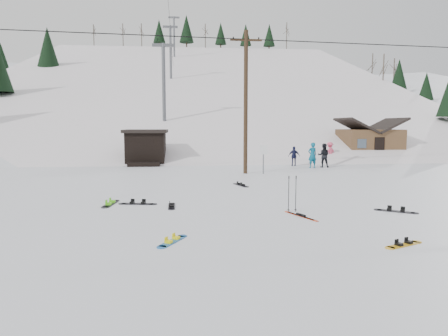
{
  "coord_description": "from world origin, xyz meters",
  "views": [
    {
      "loc": [
        -1.77,
        -11.38,
        3.13
      ],
      "look_at": [
        -0.28,
        4.47,
        1.4
      ],
      "focal_mm": 32.0,
      "sensor_mm": 36.0,
      "label": 1
    }
  ],
  "objects": [
    {
      "name": "lift_tower_far",
      "position": [
        -4.0,
        70.0,
        20.86
      ],
      "size": [
        2.2,
        0.36,
        8.0
      ],
      "color": "#595B60",
      "rests_on": "ski_slope"
    },
    {
      "name": "board_scatter_c",
      "position": [
        -4.79,
        4.5,
        0.03
      ],
      "size": [
        0.47,
        1.62,
        0.11
      ],
      "rotation": [
        0.0,
        0.0,
        1.45
      ],
      "color": "black",
      "rests_on": "ground"
    },
    {
      "name": "skier_teal",
      "position": [
        7.35,
        16.84,
        0.92
      ],
      "size": [
        0.76,
        0.59,
        1.85
      ],
      "primitive_type": "imported",
      "rotation": [
        0.0,
        0.0,
        3.38
      ],
      "color": "#0C5B79",
      "rests_on": "ground"
    },
    {
      "name": "board_scatter_a",
      "position": [
        -3.72,
        4.4,
        0.03
      ],
      "size": [
        1.53,
        0.5,
        0.11
      ],
      "rotation": [
        0.0,
        0.0,
        -0.17
      ],
      "color": "black",
      "rests_on": "ground"
    },
    {
      "name": "board_scatter_e",
      "position": [
        3.85,
        -1.74,
        0.02
      ],
      "size": [
        1.23,
        0.69,
        0.09
      ],
      "rotation": [
        0.0,
        0.0,
        0.42
      ],
      "color": "yellow",
      "rests_on": "ground"
    },
    {
      "name": "board_scatter_f",
      "position": [
        1.01,
        8.88,
        0.03
      ],
      "size": [
        0.68,
        1.39,
        0.1
      ],
      "rotation": [
        0.0,
        0.0,
        1.92
      ],
      "color": "black",
      "rests_on": "ground"
    },
    {
      "name": "board_scatter_d",
      "position": [
        5.75,
        2.14,
        0.03
      ],
      "size": [
        1.31,
        0.96,
        0.11
      ],
      "rotation": [
        0.0,
        0.0,
        -0.58
      ],
      "color": "black",
      "rests_on": "ground"
    },
    {
      "name": "utility_pole",
      "position": [
        2.0,
        14.0,
        4.68
      ],
      "size": [
        2.0,
        0.26,
        9.0
      ],
      "color": "#3A2819",
      "rests_on": "ground"
    },
    {
      "name": "ground",
      "position": [
        0.0,
        0.0,
        0.0
      ],
      "size": [
        200.0,
        200.0,
        0.0
      ],
      "primitive_type": "plane",
      "color": "white",
      "rests_on": "ground"
    },
    {
      "name": "hero_skis",
      "position": [
        2.11,
        1.72,
        0.03
      ],
      "size": [
        0.76,
        1.61,
        0.09
      ],
      "rotation": [
        0.0,
        0.0,
        0.4
      ],
      "color": "#B33112",
      "rests_on": "ground"
    },
    {
      "name": "skier_dark",
      "position": [
        8.27,
        17.07,
        0.88
      ],
      "size": [
        1.03,
        0.91,
        1.76
      ],
      "primitive_type": "imported",
      "rotation": [
        0.0,
        0.0,
        2.81
      ],
      "color": "black",
      "rests_on": "ground"
    },
    {
      "name": "hero_snowboard",
      "position": [
        -2.18,
        -0.86,
        0.02
      ],
      "size": [
        0.78,
        1.24,
        0.1
      ],
      "rotation": [
        0.0,
        0.0,
        1.08
      ],
      "color": "blue",
      "rests_on": "ground"
    },
    {
      "name": "lift_tower_near",
      "position": [
        -4.0,
        30.0,
        7.86
      ],
      "size": [
        2.2,
        0.36,
        8.0
      ],
      "color": "#595B60",
      "rests_on": "ski_slope"
    },
    {
      "name": "trail_sign",
      "position": [
        3.1,
        13.58,
        1.27
      ],
      "size": [
        0.5,
        0.09,
        1.85
      ],
      "color": "#595B60",
      "rests_on": "ground"
    },
    {
      "name": "lift_hut",
      "position": [
        -5.0,
        20.94,
        1.36
      ],
      "size": [
        3.4,
        4.1,
        2.75
      ],
      "color": "black",
      "rests_on": "ground"
    },
    {
      "name": "cabin",
      "position": [
        15.0,
        24.0,
        1.48
      ],
      "size": [
        5.39,
        4.4,
        3.77
      ],
      "color": "brown",
      "rests_on": "ground"
    },
    {
      "name": "skier_navy",
      "position": [
        6.39,
        18.31,
        0.75
      ],
      "size": [
        0.93,
        0.52,
        1.49
      ],
      "primitive_type": "imported",
      "rotation": [
        0.0,
        0.0,
        2.96
      ],
      "color": "#191B3F",
      "rests_on": "ground"
    },
    {
      "name": "ski_poles",
      "position": [
        2.01,
        2.52,
        0.67
      ],
      "size": [
        0.36,
        0.1,
        1.31
      ],
      "color": "black",
      "rests_on": "ground"
    },
    {
      "name": "board_scatter_b",
      "position": [
        -2.37,
        3.82,
        0.02
      ],
      "size": [
        0.28,
        1.35,
        0.09
      ],
      "rotation": [
        0.0,
        0.0,
        1.6
      ],
      "color": "black",
      "rests_on": "ground"
    },
    {
      "name": "treeline_crest",
      "position": [
        0.0,
        86.0,
        0.0
      ],
      "size": [
        50.0,
        6.0,
        10.0
      ],
      "primitive_type": null,
      "color": "black",
      "rests_on": "ski_slope"
    },
    {
      "name": "skier_pink",
      "position": [
        10.34,
        21.41,
        0.84
      ],
      "size": [
        1.25,
        1.09,
        1.67
      ],
      "primitive_type": "imported",
      "rotation": [
        0.0,
        0.0,
        3.69
      ],
      "color": "#E55073",
      "rests_on": "ground"
    },
    {
      "name": "ski_slope",
      "position": [
        0.0,
        55.0,
        -12.0
      ],
      "size": [
        60.0,
        85.24,
        65.97
      ],
      "primitive_type": "cube",
      "rotation": [
        0.31,
        0.0,
        0.0
      ],
      "color": "white",
      "rests_on": "ground"
    },
    {
      "name": "lift_tower_mid",
      "position": [
        -4.0,
        50.0,
        14.36
      ],
      "size": [
        2.2,
        0.36,
        8.0
      ],
      "color": "#595B60",
      "rests_on": "ski_slope"
    },
    {
      "name": "ridge_right",
      "position": [
        38.0,
        50.0,
        -11.0
      ],
      "size": [
        45.66,
        93.98,
        54.59
      ],
      "primitive_type": "cube",
      "rotation": [
        0.21,
        -0.05,
        -0.12
      ],
      "color": "white",
      "rests_on": "ground"
    }
  ]
}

